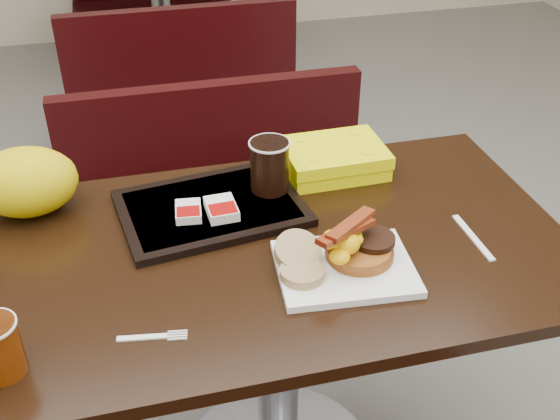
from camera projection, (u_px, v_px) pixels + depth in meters
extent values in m
cube|color=white|center=(345.00, 268.00, 1.30)|extent=(0.28, 0.22, 0.02)
cylinder|color=brown|center=(360.00, 250.00, 1.31)|extent=(0.13, 0.13, 0.03)
cylinder|color=black|center=(373.00, 239.00, 1.30)|extent=(0.10, 0.10, 0.01)
ellipsoid|color=#E1B204|center=(347.00, 245.00, 1.26)|extent=(0.09, 0.09, 0.04)
cylinder|color=tan|center=(302.00, 272.00, 1.26)|extent=(0.10, 0.10, 0.02)
cylinder|color=tan|center=(297.00, 251.00, 1.29)|extent=(0.10, 0.10, 0.05)
cube|color=white|center=(473.00, 237.00, 1.39)|extent=(0.01, 0.16, 0.00)
cube|color=#B72607|center=(235.00, 230.00, 1.41)|extent=(0.04, 0.04, 0.01)
cube|color=black|center=(211.00, 208.00, 1.47)|extent=(0.42, 0.33, 0.02)
cube|color=silver|center=(188.00, 211.00, 1.42)|extent=(0.06, 0.08, 0.02)
cube|color=silver|center=(221.00, 209.00, 1.43)|extent=(0.07, 0.09, 0.02)
cylinder|color=black|center=(270.00, 166.00, 1.48)|extent=(0.09, 0.09, 0.12)
cube|color=#E7E303|center=(334.00, 159.00, 1.60)|extent=(0.24, 0.18, 0.06)
ellipsoid|color=#CCA506|center=(26.00, 182.00, 1.43)|extent=(0.24, 0.19, 0.15)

